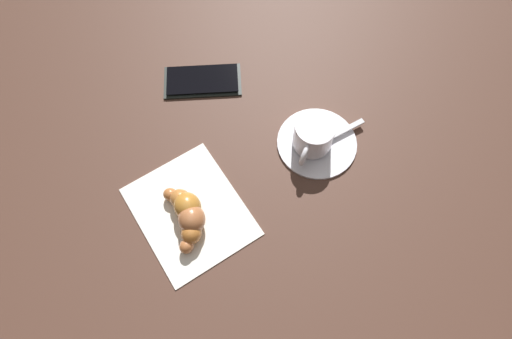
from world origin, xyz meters
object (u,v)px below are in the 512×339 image
at_px(teaspoon, 323,143).
at_px(sugar_packet, 317,125).
at_px(cell_phone, 202,80).
at_px(napkin, 191,212).
at_px(espresso_cup, 313,135).
at_px(croissant, 188,215).
at_px(saucer, 317,142).

xyz_separation_m(teaspoon, sugar_packet, (0.01, 0.03, 0.00)).
bearing_deg(cell_phone, sugar_packet, -55.20).
bearing_deg(napkin, teaspoon, -0.28).
height_order(teaspoon, sugar_packet, teaspoon).
distance_m(espresso_cup, croissant, 0.24).
distance_m(saucer, croissant, 0.25).
relative_size(sugar_packet, croissant, 0.50).
xyz_separation_m(espresso_cup, sugar_packet, (0.03, 0.02, -0.02)).
relative_size(espresso_cup, cell_phone, 0.53).
bearing_deg(sugar_packet, cell_phone, -32.27).
bearing_deg(sugar_packet, napkin, 30.39).
xyz_separation_m(napkin, croissant, (-0.01, -0.01, 0.02)).
bearing_deg(cell_phone, teaspoon, -61.72).
bearing_deg(napkin, espresso_cup, 2.19).
distance_m(sugar_packet, cell_phone, 0.22).
xyz_separation_m(saucer, sugar_packet, (0.01, 0.03, 0.01)).
height_order(saucer, espresso_cup, espresso_cup).
bearing_deg(napkin, saucer, 1.76).
distance_m(teaspoon, napkin, 0.24).
xyz_separation_m(teaspoon, napkin, (-0.24, 0.00, -0.01)).
bearing_deg(croissant, napkin, 55.50).
relative_size(teaspoon, croissant, 1.07).
relative_size(napkin, croissant, 1.61).
relative_size(teaspoon, sugar_packet, 2.16).
distance_m(croissant, cell_phone, 0.26).
xyz_separation_m(saucer, teaspoon, (0.00, -0.01, 0.01)).
height_order(espresso_cup, napkin, espresso_cup).
bearing_deg(espresso_cup, cell_phone, 116.05).
height_order(saucer, sugar_packet, sugar_packet).
bearing_deg(teaspoon, cell_phone, 118.28).
bearing_deg(espresso_cup, sugar_packet, 43.91).
relative_size(saucer, croissant, 1.14).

